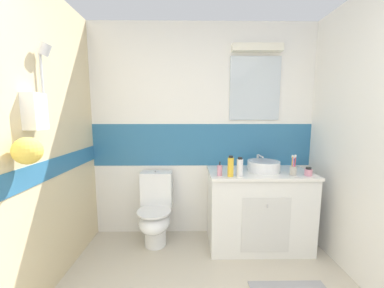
# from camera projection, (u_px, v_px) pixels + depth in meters

# --- Properties ---
(wall_back_tiled) EXTENTS (3.20, 0.20, 2.50)m
(wall_back_tiled) POSITION_uv_depth(u_px,v_px,m) (203.00, 131.00, 2.65)
(wall_back_tiled) COLOR white
(wall_back_tiled) RESTS_ON ground_plane
(wall_left_shower_alcove) EXTENTS (0.30, 3.48, 2.50)m
(wall_left_shower_alcove) POSITION_uv_depth(u_px,v_px,m) (2.00, 147.00, 1.40)
(wall_left_shower_alcove) COLOR beige
(wall_left_shower_alcove) RESTS_ON ground_plane
(vanity_cabinet) EXTENTS (1.09, 0.58, 0.85)m
(vanity_cabinet) POSITION_uv_depth(u_px,v_px,m) (257.00, 208.00, 2.44)
(vanity_cabinet) COLOR white
(vanity_cabinet) RESTS_ON ground_plane
(sink_basin) EXTENTS (0.34, 0.38, 0.16)m
(sink_basin) POSITION_uv_depth(u_px,v_px,m) (263.00, 166.00, 2.37)
(sink_basin) COLOR white
(sink_basin) RESTS_ON vanity_cabinet
(toilet) EXTENTS (0.37, 0.50, 0.81)m
(toilet) POSITION_uv_depth(u_px,v_px,m) (155.00, 211.00, 2.47)
(toilet) COLOR white
(toilet) RESTS_ON ground_plane
(toothbrush_cup) EXTENTS (0.06, 0.06, 0.21)m
(toothbrush_cup) POSITION_uv_depth(u_px,v_px,m) (293.00, 169.00, 2.20)
(toothbrush_cup) COLOR #B2ADA3
(toothbrush_cup) RESTS_ON vanity_cabinet
(soap_dispenser) EXTENTS (0.05, 0.05, 0.15)m
(soap_dispenser) POSITION_uv_depth(u_px,v_px,m) (220.00, 170.00, 2.19)
(soap_dispenser) COLOR pink
(soap_dispenser) RESTS_ON vanity_cabinet
(hair_gel_jar) EXTENTS (0.07, 0.07, 0.08)m
(hair_gel_jar) POSITION_uv_depth(u_px,v_px,m) (308.00, 172.00, 2.20)
(hair_gel_jar) COLOR pink
(hair_gel_jar) RESTS_ON vanity_cabinet
(shampoo_bottle_tall) EXTENTS (0.06, 0.06, 0.19)m
(shampoo_bottle_tall) POSITION_uv_depth(u_px,v_px,m) (240.00, 167.00, 2.17)
(shampoo_bottle_tall) COLOR white
(shampoo_bottle_tall) RESTS_ON vanity_cabinet
(mouthwash_bottle) EXTENTS (0.06, 0.06, 0.21)m
(mouthwash_bottle) POSITION_uv_depth(u_px,v_px,m) (231.00, 167.00, 2.16)
(mouthwash_bottle) COLOR yellow
(mouthwash_bottle) RESTS_ON vanity_cabinet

